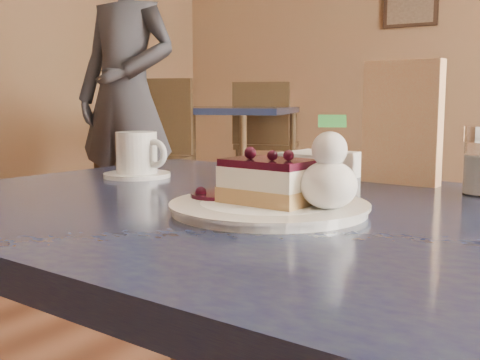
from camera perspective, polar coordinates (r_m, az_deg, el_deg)
The scene contains 10 objects.
main_table at distance 0.83m, azimuth 4.63°, elevation -7.65°, with size 1.20×0.86×0.71m.
dessert_plate at distance 0.77m, azimuth 2.78°, elevation -2.65°, with size 0.25×0.25×0.01m, color white.
cheesecake_slice at distance 0.76m, azimuth 2.80°, elevation -0.15°, with size 0.12×0.09×0.06m.
whipped_cream at distance 0.73m, azimuth 8.41°, elevation -0.45°, with size 0.07×0.07×0.06m.
berry_sauce at distance 0.81m, azimuth -2.07°, elevation -1.45°, with size 0.08×0.08×0.01m, color #3D0D1F.
coffee_set at distance 1.12m, azimuth -9.67°, elevation 2.15°, with size 0.13×0.12×0.08m.
menu_card at distance 1.05m, azimuth 15.09°, elevation 5.27°, with size 0.13×0.03×0.21m, color #F2E9B2.
napkin_stack at distance 1.11m, azimuth 7.46°, elevation 1.41°, with size 0.11×0.11×0.05m, color white.
bg_table_far_left at distance 4.29m, azimuth -2.36°, elevation -2.71°, with size 1.26×1.92×1.28m.
patron at distance 3.49m, azimuth -10.74°, elevation 7.83°, with size 0.63×0.41×1.73m, color #2C2C33.
Camera 1 is at (0.19, -0.63, 0.85)m, focal length 45.00 mm.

